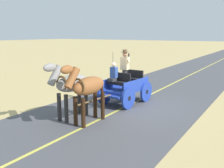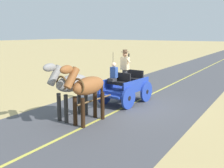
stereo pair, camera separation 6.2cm
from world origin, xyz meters
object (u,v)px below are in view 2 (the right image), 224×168
(horse_drawn_carriage, at_px, (125,86))
(horse_near_side, at_px, (87,87))
(horse_off_side, at_px, (70,85))
(traffic_cone, at_px, (110,84))

(horse_drawn_carriage, bearing_deg, horse_near_side, 93.58)
(horse_off_side, bearing_deg, horse_drawn_carriage, -102.15)
(horse_drawn_carriage, height_order, horse_off_side, horse_drawn_carriage)
(horse_drawn_carriage, distance_m, horse_near_side, 3.10)
(traffic_cone, bearing_deg, horse_off_side, 108.15)
(horse_off_side, xyz_separation_m, traffic_cone, (1.78, -5.42, -1.07))
(horse_near_side, height_order, horse_off_side, same)
(horse_off_side, bearing_deg, horse_near_side, 175.71)
(horse_drawn_carriage, distance_m, horse_off_side, 3.10)
(horse_off_side, bearing_deg, traffic_cone, -71.85)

